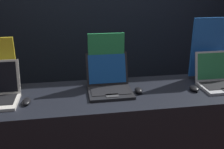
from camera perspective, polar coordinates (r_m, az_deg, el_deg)
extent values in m
cube|color=black|center=(2.95, -3.62, 12.57)|extent=(8.00, 0.05, 2.80)
cube|color=black|center=(2.23, 0.09, -15.55)|extent=(2.21, 0.62, 0.97)
ellipsoid|color=black|center=(1.91, -18.13, -5.57)|extent=(0.06, 0.11, 0.03)
cube|color=black|center=(1.96, -0.33, -4.00)|extent=(0.33, 0.26, 0.02)
cube|color=black|center=(1.98, -0.42, -3.46)|extent=(0.29, 0.18, 0.00)
cube|color=#3F3F42|center=(1.89, 0.05, -4.61)|extent=(0.09, 0.06, 0.00)
cube|color=black|center=(2.07, -1.08, 1.24)|extent=(0.33, 0.09, 0.25)
cube|color=#194C99|center=(2.07, -1.06, 1.24)|extent=(0.30, 0.07, 0.22)
ellipsoid|color=black|center=(1.99, 5.77, -3.48)|extent=(0.06, 0.09, 0.04)
cube|color=black|center=(2.15, -1.21, -1.72)|extent=(0.16, 0.07, 0.02)
cube|color=#268C4C|center=(2.09, -1.25, 3.63)|extent=(0.29, 0.02, 0.40)
cube|color=#B7B7BC|center=(2.24, 22.90, -2.58)|extent=(0.34, 0.24, 0.02)
cube|color=black|center=(2.25, 22.70, -2.12)|extent=(0.30, 0.17, 0.00)
cube|color=#B7B7BC|center=(2.32, 21.42, 1.76)|extent=(0.34, 0.07, 0.24)
cube|color=#2D7F4C|center=(2.31, 21.51, 1.75)|extent=(0.30, 0.05, 0.21)
ellipsoid|color=black|center=(2.12, 17.44, -2.92)|extent=(0.07, 0.10, 0.03)
cube|color=black|center=(2.44, 19.87, -0.33)|extent=(0.19, 0.07, 0.02)
cube|color=#1E59B2|center=(2.37, 20.60, 5.58)|extent=(0.34, 0.02, 0.50)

